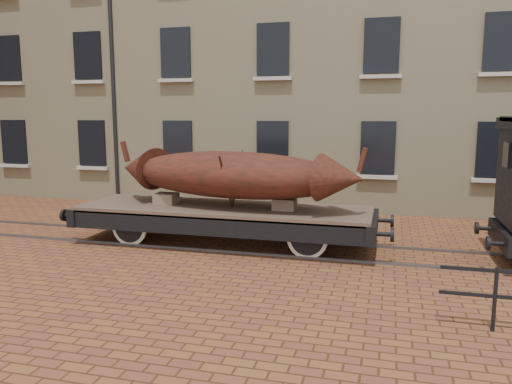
# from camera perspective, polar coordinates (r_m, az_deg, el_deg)

# --- Properties ---
(ground) EXTENTS (90.00, 90.00, 0.00)m
(ground) POSITION_cam_1_polar(r_m,az_deg,el_deg) (12.20, 8.05, -6.75)
(ground) COLOR brown
(warehouse_cream) EXTENTS (40.00, 10.19, 14.00)m
(warehouse_cream) POSITION_cam_1_polar(r_m,az_deg,el_deg) (22.04, 20.05, 18.10)
(warehouse_cream) COLOR beige
(warehouse_cream) RESTS_ON ground
(rail_track) EXTENTS (30.00, 1.52, 0.06)m
(rail_track) POSITION_cam_1_polar(r_m,az_deg,el_deg) (12.19, 8.05, -6.62)
(rail_track) COLOR #59595E
(rail_track) RESTS_ON ground
(flatcar_wagon) EXTENTS (8.28, 2.25, 1.25)m
(flatcar_wagon) POSITION_cam_1_polar(r_m,az_deg,el_deg) (12.58, -3.72, -2.55)
(flatcar_wagon) COLOR brown
(flatcar_wagon) RESTS_ON ground
(iron_boat) EXTENTS (6.59, 2.59, 1.58)m
(iron_boat) POSITION_cam_1_polar(r_m,az_deg,el_deg) (12.35, -2.77, 2.02)
(iron_boat) COLOR #5E2016
(iron_boat) RESTS_ON flatcar_wagon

